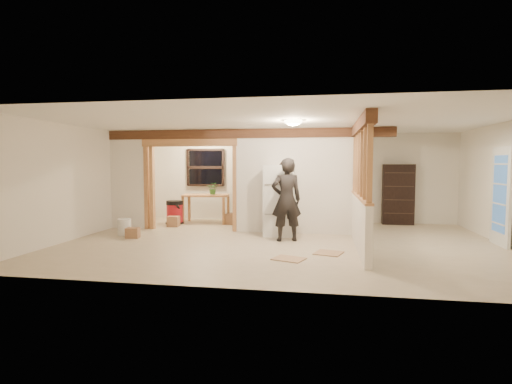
% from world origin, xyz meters
% --- Properties ---
extents(floor, '(9.00, 6.50, 0.01)m').
position_xyz_m(floor, '(0.00, 0.00, -0.01)').
color(floor, '#C1AB8F').
rests_on(floor, ground).
extents(ceiling, '(9.00, 6.50, 0.01)m').
position_xyz_m(ceiling, '(0.00, 0.00, 2.50)').
color(ceiling, white).
extents(wall_back, '(9.00, 0.01, 2.50)m').
position_xyz_m(wall_back, '(0.00, 3.25, 1.25)').
color(wall_back, silver).
rests_on(wall_back, floor).
extents(wall_front, '(9.00, 0.01, 2.50)m').
position_xyz_m(wall_front, '(0.00, -3.25, 1.25)').
color(wall_front, silver).
rests_on(wall_front, floor).
extents(wall_left, '(0.01, 6.50, 2.50)m').
position_xyz_m(wall_left, '(-4.50, 0.00, 1.25)').
color(wall_left, silver).
rests_on(wall_left, floor).
extents(partition_left_stub, '(0.90, 0.12, 2.50)m').
position_xyz_m(partition_left_stub, '(-4.05, 1.20, 1.25)').
color(partition_left_stub, silver).
rests_on(partition_left_stub, floor).
extents(partition_center, '(2.80, 0.12, 2.50)m').
position_xyz_m(partition_center, '(0.20, 1.20, 1.25)').
color(partition_center, silver).
rests_on(partition_center, floor).
extents(doorway_frame, '(2.46, 0.14, 2.20)m').
position_xyz_m(doorway_frame, '(-2.40, 1.20, 1.10)').
color(doorway_frame, tan).
rests_on(doorway_frame, floor).
extents(header_beam_back, '(7.00, 0.18, 0.22)m').
position_xyz_m(header_beam_back, '(-1.00, 1.20, 2.38)').
color(header_beam_back, '#56311D').
rests_on(header_beam_back, ceiling).
extents(header_beam_right, '(0.18, 3.30, 0.22)m').
position_xyz_m(header_beam_right, '(1.60, -0.40, 2.38)').
color(header_beam_right, '#56311D').
rests_on(header_beam_right, ceiling).
extents(pony_wall, '(0.12, 3.20, 1.00)m').
position_xyz_m(pony_wall, '(1.60, -0.40, 0.50)').
color(pony_wall, silver).
rests_on(pony_wall, floor).
extents(stud_partition, '(0.14, 3.20, 1.32)m').
position_xyz_m(stud_partition, '(1.60, -0.40, 1.66)').
color(stud_partition, tan).
rests_on(stud_partition, pony_wall).
extents(window_back, '(1.12, 0.10, 1.10)m').
position_xyz_m(window_back, '(-2.60, 3.17, 1.55)').
color(window_back, black).
rests_on(window_back, wall_back).
extents(french_door, '(0.12, 0.86, 2.00)m').
position_xyz_m(french_door, '(4.42, 0.40, 1.00)').
color(french_door, white).
rests_on(french_door, floor).
extents(ceiling_dome_main, '(0.36, 0.36, 0.16)m').
position_xyz_m(ceiling_dome_main, '(0.30, -0.50, 2.48)').
color(ceiling_dome_main, '#FFEABF').
rests_on(ceiling_dome_main, ceiling).
extents(ceiling_dome_util, '(0.32, 0.32, 0.14)m').
position_xyz_m(ceiling_dome_util, '(-2.50, 2.30, 2.48)').
color(ceiling_dome_util, '#FFEABF').
rests_on(ceiling_dome_util, ceiling).
extents(hanging_bulb, '(0.07, 0.07, 0.07)m').
position_xyz_m(hanging_bulb, '(-2.00, 1.60, 2.18)').
color(hanging_bulb, '#FFD88C').
rests_on(hanging_bulb, ceiling).
extents(refrigerator, '(0.67, 0.65, 1.63)m').
position_xyz_m(refrigerator, '(-0.12, 0.81, 0.81)').
color(refrigerator, white).
rests_on(refrigerator, floor).
extents(woman, '(0.75, 0.60, 1.78)m').
position_xyz_m(woman, '(0.11, 0.16, 0.89)').
color(woman, black).
rests_on(woman, floor).
extents(work_table, '(1.35, 0.82, 0.80)m').
position_xyz_m(work_table, '(-2.37, 2.44, 0.40)').
color(work_table, tan).
rests_on(work_table, floor).
extents(potted_plant, '(0.31, 0.27, 0.34)m').
position_xyz_m(potted_plant, '(-2.16, 2.46, 0.97)').
color(potted_plant, '#3B702F').
rests_on(potted_plant, work_table).
extents(shop_vac, '(0.66, 0.66, 0.66)m').
position_xyz_m(shop_vac, '(-3.15, 2.07, 0.33)').
color(shop_vac, '#AA131D').
rests_on(shop_vac, floor).
extents(bookshelf, '(0.82, 0.27, 1.64)m').
position_xyz_m(bookshelf, '(2.90, 3.04, 0.82)').
color(bookshelf, black).
rests_on(bookshelf, floor).
extents(bucket, '(0.36, 0.36, 0.38)m').
position_xyz_m(bucket, '(-3.66, 0.21, 0.19)').
color(bucket, white).
rests_on(bucket, floor).
extents(box_util_a, '(0.43, 0.39, 0.30)m').
position_xyz_m(box_util_a, '(-1.54, 2.27, 0.15)').
color(box_util_a, '#9B6C4B').
rests_on(box_util_a, floor).
extents(box_util_b, '(0.31, 0.31, 0.27)m').
position_xyz_m(box_util_b, '(-3.03, 1.66, 0.14)').
color(box_util_b, '#9B6C4B').
rests_on(box_util_b, floor).
extents(box_front, '(0.32, 0.27, 0.23)m').
position_xyz_m(box_front, '(-3.31, -0.07, 0.11)').
color(box_front, '#9B6C4B').
rests_on(box_front, floor).
extents(floor_panel_near, '(0.58, 0.58, 0.02)m').
position_xyz_m(floor_panel_near, '(1.00, -0.91, 0.01)').
color(floor_panel_near, tan).
rests_on(floor_panel_near, floor).
extents(floor_panel_far, '(0.63, 0.57, 0.02)m').
position_xyz_m(floor_panel_far, '(0.32, -1.49, 0.01)').
color(floor_panel_far, tan).
rests_on(floor_panel_far, floor).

